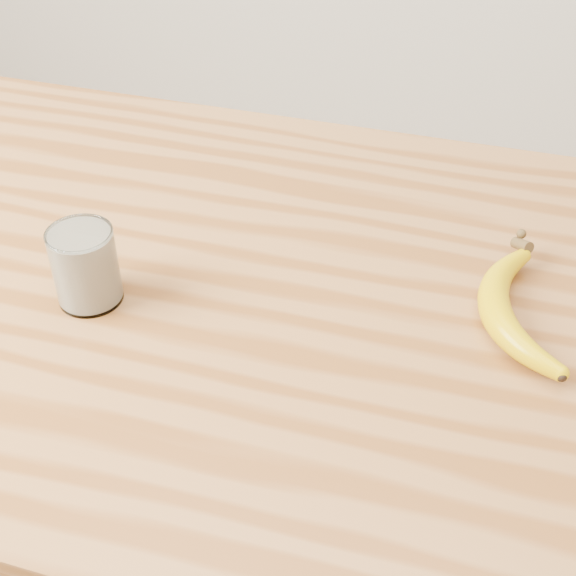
# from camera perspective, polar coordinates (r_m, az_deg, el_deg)

# --- Properties ---
(table) EXTENTS (1.20, 0.80, 0.90)m
(table) POSITION_cam_1_polar(r_m,az_deg,el_deg) (1.01, -3.16, -5.07)
(table) COLOR #925C2F
(table) RESTS_ON ground
(smoothie_glass) EXTENTS (0.07, 0.07, 0.09)m
(smoothie_glass) POSITION_cam_1_polar(r_m,az_deg,el_deg) (0.90, -14.23, 1.54)
(smoothie_glass) COLOR white
(smoothie_glass) RESTS_ON table
(banana) EXTENTS (0.17, 0.30, 0.03)m
(banana) POSITION_cam_1_polar(r_m,az_deg,el_deg) (0.89, 14.42, -1.41)
(banana) COLOR #CA9F00
(banana) RESTS_ON table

